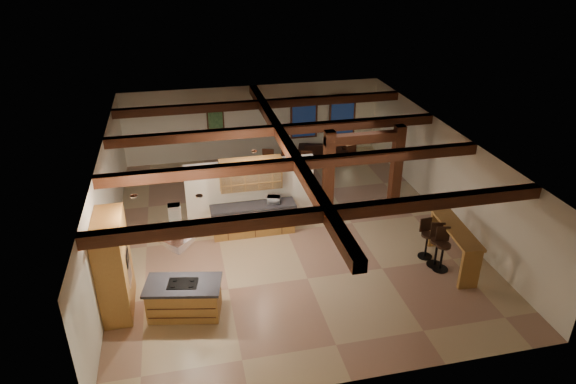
{
  "coord_description": "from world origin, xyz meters",
  "views": [
    {
      "loc": [
        -2.87,
        -13.02,
        8.01
      ],
      "look_at": [
        0.14,
        0.5,
        1.05
      ],
      "focal_mm": 32.0,
      "sensor_mm": 36.0,
      "label": 1
    }
  ],
  "objects_px": {
    "bar_counter": "(454,240)",
    "kitchen_island": "(184,298)",
    "dining_table": "(286,178)",
    "sofa": "(323,149)"
  },
  "relations": [
    {
      "from": "kitchen_island",
      "to": "sofa",
      "type": "bearing_deg",
      "value": 55.88
    },
    {
      "from": "kitchen_island",
      "to": "bar_counter",
      "type": "height_order",
      "value": "bar_counter"
    },
    {
      "from": "kitchen_island",
      "to": "dining_table",
      "type": "height_order",
      "value": "kitchen_island"
    },
    {
      "from": "bar_counter",
      "to": "kitchen_island",
      "type": "bearing_deg",
      "value": -176.45
    },
    {
      "from": "dining_table",
      "to": "sofa",
      "type": "relative_size",
      "value": 0.94
    },
    {
      "from": "kitchen_island",
      "to": "sofa",
      "type": "relative_size",
      "value": 0.96
    },
    {
      "from": "dining_table",
      "to": "sofa",
      "type": "distance_m",
      "value": 3.22
    },
    {
      "from": "sofa",
      "to": "bar_counter",
      "type": "bearing_deg",
      "value": 114.83
    },
    {
      "from": "kitchen_island",
      "to": "dining_table",
      "type": "xyz_separation_m",
      "value": [
        3.77,
        6.2,
        -0.11
      ]
    },
    {
      "from": "sofa",
      "to": "bar_counter",
      "type": "xyz_separation_m",
      "value": [
        1.23,
        -8.21,
        0.5
      ]
    }
  ]
}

